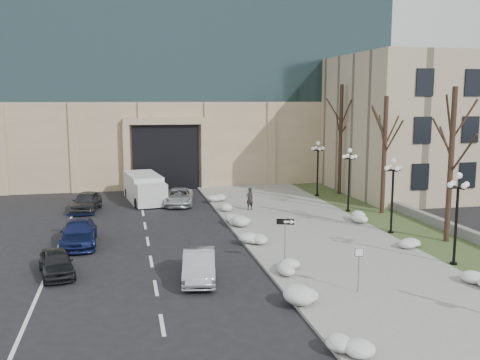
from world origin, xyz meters
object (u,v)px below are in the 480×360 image
Objects in this scene: car_a at (56,263)px; car_d at (179,197)px; car_c at (79,233)px; lamppost_b at (393,185)px; lamppost_c at (349,171)px; car_b at (199,266)px; lamppost_d at (318,161)px; car_e at (86,202)px; pedestrian at (250,199)px; one_way_sign at (288,227)px; box_truck at (145,189)px; lamppost_a at (457,206)px; keep_sign at (359,260)px.

car_a is 17.40m from car_d.
car_c is 18.89m from lamppost_b.
lamppost_b and lamppost_c have the same top height.
car_b is 17.91m from lamppost_c.
car_a is 0.76× the size of lamppost_d.
car_e is 0.91× the size of lamppost_b.
car_d is 2.76× the size of pedestrian.
lamppost_b reaches higher than car_c.
car_b is (6.53, -2.09, 0.07)m from car_a.
one_way_sign reaches higher than car_e.
car_c is 0.67× the size of box_truck.
lamppost_a is (11.91, -18.51, 2.43)m from car_d.
pedestrian reaches higher than car_a.
keep_sign is at bearing -106.04° from lamppost_d.
lamppost_c is (0.00, 13.00, 0.00)m from lamppost_a.
one_way_sign is at bearing -125.85° from lamppost_c.
car_b is 14.23m from lamppost_b.
box_truck reaches higher than car_a.
lamppost_b is at bearing -90.00° from lamppost_c.
pedestrian is 0.35× the size of lamppost_c.
box_truck is at bearing 70.13° from car_c.
box_truck is at bearing 152.36° from lamppost_c.
one_way_sign is 19.59m from lamppost_d.
lamppost_b is (12.77, 5.83, 2.38)m from car_b.
keep_sign is at bearing -49.36° from car_e.
lamppost_a is (6.36, 2.64, 1.52)m from keep_sign.
one_way_sign is 4.73m from keep_sign.
keep_sign is at bearing -112.14° from lamppost_c.
lamppost_d is (8.15, 17.78, 1.06)m from one_way_sign.
car_b is at bearing -124.14° from lamppost_d.
car_a is 19.65m from lamppost_a.
car_c is 1.01× the size of lamppost_d.
pedestrian is (4.90, -3.60, 0.32)m from car_d.
keep_sign is 0.44× the size of lamppost_c.
car_a is 1.72× the size of keep_sign.
car_e is 0.61× the size of box_truck.
car_e reaches higher than car_a.
lamppost_a reaches higher than one_way_sign.
lamppost_a and lamppost_c have the same top height.
car_b is 9.45m from car_c.
car_b is 0.88× the size of lamppost_c.
car_d is 0.98× the size of lamppost_c.
lamppost_a is at bearing -90.00° from lamppost_b.
lamppost_a reaches higher than pedestrian.
car_b is at bearing -136.00° from lamppost_c.
lamppost_c is (0.00, 6.50, 0.00)m from lamppost_b.
keep_sign is 23.09m from lamppost_d.
one_way_sign is at bearing 20.97° from car_b.
keep_sign is 16.96m from lamppost_c.
car_c is 20.47m from lamppost_a.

